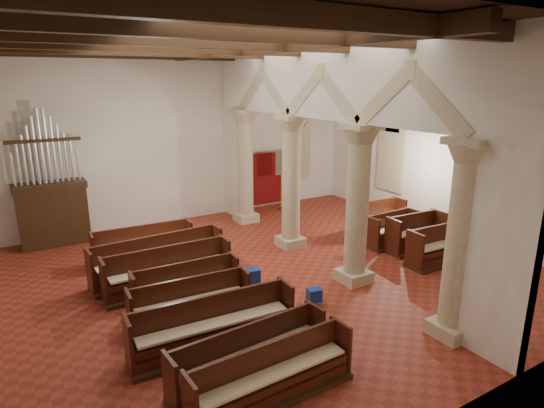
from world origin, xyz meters
The scene contains 31 objects.
floor centered at (0.00, 0.00, 0.00)m, with size 14.00×14.00×0.00m, color maroon.
ceiling centered at (0.00, 0.00, 6.00)m, with size 14.00×14.00×0.00m, color black.
wall_back centered at (0.00, 6.00, 3.00)m, with size 14.00×0.02×6.00m, color white.
wall_front centered at (0.00, -6.00, 3.00)m, with size 14.00×0.02×6.00m, color white.
wall_right centered at (7.00, 0.00, 3.00)m, with size 0.02×12.00×6.00m, color white.
ceiling_beams centered at (0.00, 0.00, 5.82)m, with size 13.80×11.80×0.30m, color #352310, non-canonical shape.
arcade centered at (1.80, 0.00, 3.56)m, with size 0.90×11.90×6.00m.
window_right_a centered at (6.98, -1.50, 2.20)m, with size 0.03×1.00×2.20m, color #2E6857.
window_right_b centered at (6.98, 2.50, 2.20)m, with size 0.03×1.00×2.20m, color #2E6857.
window_back centered at (5.00, 5.98, 2.20)m, with size 1.00×0.03×2.20m, color #2E6857.
pipe_organ centered at (-4.50, 5.50, 1.37)m, with size 2.10×0.85×4.40m.
lectern centered at (-3.92, 5.49, 0.49)m, with size 0.51×0.52×1.17m.
dossal_curtain centered at (3.50, 5.92, 1.17)m, with size 1.80×0.07×2.17m.
processional_banner centered at (3.72, 5.11, 0.82)m, with size 0.58×0.74×2.53m.
hymnal_box_a centered at (-0.76, -3.79, 0.28)m, with size 0.35×0.29×0.35m, color navy.
hymnal_box_b centered at (0.16, -2.02, 0.26)m, with size 0.31×0.25×0.31m, color navy.
hymnal_box_c centered at (-0.59, -0.39, 0.28)m, with size 0.36×0.29×0.36m, color navy.
tube_heater_a centered at (-1.44, -4.17, 0.16)m, with size 0.11×0.11×1.08m, color white.
tube_heater_b centered at (-2.14, -3.74, 0.16)m, with size 0.09×0.09×0.89m, color white.
nave_pew_0 centered at (-2.32, -4.29, 0.32)m, with size 2.97×0.75×0.96m.
nave_pew_1 centered at (-2.38, -3.62, 0.32)m, with size 3.02×0.85×0.97m.
nave_pew_2 centered at (-2.56, -2.46, 0.35)m, with size 3.29×0.89×1.07m.
nave_pew_3 centered at (-2.58, -1.28, 0.33)m, with size 2.63×0.82×0.99m.
nave_pew_4 centered at (-2.33, -0.35, 0.32)m, with size 2.53×0.73×0.95m.
nave_pew_5 centered at (-2.48, 0.48, 0.36)m, with size 3.15×0.78×1.10m.
nave_pew_6 centered at (-2.47, 1.29, 0.37)m, with size 3.52×0.94×1.14m.
nave_pew_7 centered at (-2.51, 2.58, 0.35)m, with size 2.81×0.83×1.06m.
aisle_pew_0 centered at (4.64, -1.84, 0.37)m, with size 2.03×0.80×1.10m.
aisle_pew_1 centered at (4.89, -0.76, 0.38)m, with size 1.97×0.86×1.13m.
aisle_pew_2 centered at (4.62, -0.05, 0.35)m, with size 1.90×0.80×1.04m.
aisle_pew_3 centered at (4.90, 0.95, 0.39)m, with size 2.10×0.85×1.14m.
Camera 1 is at (-5.60, -9.73, 5.12)m, focal length 30.00 mm.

